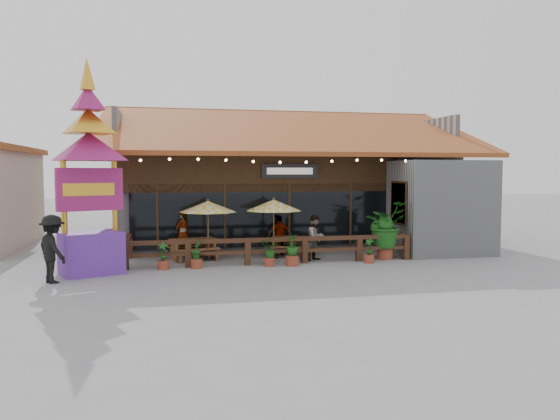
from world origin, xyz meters
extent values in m
plane|color=gray|center=(0.00, 0.00, 0.00)|extent=(100.00, 100.00, 0.00)
cube|color=#A0A1A5|center=(0.00, 7.00, 2.00)|extent=(14.00, 10.00, 4.00)
cube|color=#3B2713|center=(-1.50, 1.92, 3.20)|extent=(11.00, 0.16, 1.60)
cube|color=black|center=(-1.50, 1.90, 1.50)|extent=(10.00, 0.12, 2.40)
cube|color=#FFBA72|center=(-1.50, 2.10, 1.50)|extent=(9.80, 0.05, 2.20)
cube|color=#A0A1A5|center=(5.25, 0.65, 1.80)|extent=(3.50, 2.70, 3.60)
cube|color=red|center=(3.44, 0.50, 2.00)|extent=(0.06, 1.20, 1.50)
cube|color=#3B2713|center=(3.43, 0.50, 2.00)|extent=(0.04, 1.34, 1.64)
cube|color=#9C4E23|center=(0.00, 3.50, 4.90)|extent=(15.50, 7.05, 2.37)
cube|color=#9C4E23|center=(0.00, 10.50, 4.90)|extent=(15.50, 7.05, 2.37)
cube|color=#9C4E23|center=(0.00, 7.00, 6.02)|extent=(15.50, 0.30, 0.12)
cube|color=#A0A1A5|center=(-7.00, 7.00, 4.70)|extent=(0.20, 9.00, 1.80)
cube|color=#A0A1A5|center=(7.00, 7.00, 4.70)|extent=(0.20, 9.00, 1.80)
cube|color=black|center=(-0.50, 1.80, 3.20)|extent=(2.20, 0.10, 0.55)
cube|color=silver|center=(-0.50, 1.74, 3.20)|extent=(1.80, 0.02, 0.25)
cube|color=#3B2713|center=(-5.50, 1.86, 1.50)|extent=(0.08, 0.08, 2.40)
cube|color=#3B2713|center=(-3.00, 1.86, 1.50)|extent=(0.08, 0.08, 2.40)
cube|color=#3B2713|center=(-0.50, 1.86, 1.50)|extent=(0.08, 0.08, 2.40)
cube|color=#3B2713|center=(2.00, 1.86, 1.50)|extent=(0.08, 0.08, 2.40)
sphere|color=#F3D185|center=(-6.00, 0.08, 3.55)|extent=(0.09, 0.09, 0.09)
sphere|color=#F3D185|center=(-5.05, 0.08, 3.59)|extent=(0.09, 0.09, 0.09)
sphere|color=#F3D185|center=(-4.10, 0.08, 3.60)|extent=(0.09, 0.09, 0.09)
sphere|color=#F3D185|center=(-3.15, 0.08, 3.57)|extent=(0.09, 0.09, 0.09)
sphere|color=#F3D185|center=(-2.20, 0.08, 3.53)|extent=(0.09, 0.09, 0.09)
sphere|color=#F3D185|center=(-1.25, 0.08, 3.50)|extent=(0.09, 0.09, 0.09)
sphere|color=#F3D185|center=(-0.30, 0.08, 3.51)|extent=(0.09, 0.09, 0.09)
sphere|color=#F3D185|center=(0.65, 0.08, 3.55)|extent=(0.09, 0.09, 0.09)
sphere|color=#F3D185|center=(1.60, 0.08, 3.59)|extent=(0.09, 0.09, 0.09)
sphere|color=#F3D185|center=(2.55, 0.08, 3.60)|extent=(0.09, 0.09, 0.09)
sphere|color=#F3D185|center=(3.50, 0.08, 3.57)|extent=(0.09, 0.09, 0.09)
cube|color=#452918|center=(-6.50, -0.50, 0.45)|extent=(0.20, 0.20, 0.90)
cube|color=#452918|center=(-4.50, -0.50, 0.45)|extent=(0.20, 0.20, 0.90)
cube|color=#452918|center=(-2.50, -0.50, 0.45)|extent=(0.20, 0.20, 0.90)
cube|color=#452918|center=(-0.50, -0.50, 0.45)|extent=(0.20, 0.20, 0.90)
cube|color=#452918|center=(1.50, -0.50, 0.45)|extent=(0.20, 0.20, 0.90)
cube|color=#452918|center=(3.30, -0.50, 0.45)|extent=(0.20, 0.20, 0.90)
cube|color=#452918|center=(-1.60, -0.50, 0.85)|extent=(9.80, 0.16, 0.14)
cube|color=#452918|center=(-1.60, -0.50, 0.45)|extent=(9.80, 0.12, 0.12)
cube|color=#452918|center=(-6.50, 0.75, 0.85)|extent=(0.16, 2.50, 0.14)
cube|color=#452918|center=(-6.50, 1.90, 0.45)|extent=(0.20, 0.20, 0.90)
cylinder|color=brown|center=(-3.72, 0.88, 1.03)|extent=(0.05, 0.05, 2.07)
cone|color=yellow|center=(-3.72, 0.88, 1.93)|extent=(2.43, 2.43, 0.40)
sphere|color=brown|center=(-3.72, 0.88, 2.16)|extent=(0.09, 0.09, 0.09)
cylinder|color=black|center=(-3.72, 0.88, 0.03)|extent=(0.40, 0.40, 0.05)
cylinder|color=brown|center=(-1.34, 0.75, 1.05)|extent=(0.05, 0.05, 2.09)
cone|color=yellow|center=(-1.34, 0.75, 1.96)|extent=(2.52, 2.52, 0.41)
sphere|color=brown|center=(-1.34, 0.75, 2.18)|extent=(0.09, 0.09, 0.09)
cylinder|color=black|center=(-1.34, 0.75, 0.03)|extent=(0.40, 0.40, 0.05)
cube|color=brown|center=(-4.24, 1.03, 0.74)|extent=(1.73, 1.12, 0.06)
cube|color=brown|center=(-4.92, 0.85, 0.37)|extent=(0.25, 0.70, 0.74)
cube|color=brown|center=(-3.56, 1.20, 0.37)|extent=(0.25, 0.70, 0.74)
cube|color=brown|center=(-4.10, 0.49, 0.44)|extent=(1.62, 0.66, 0.05)
cube|color=brown|center=(-4.37, 1.56, 0.44)|extent=(1.62, 0.66, 0.05)
cube|color=brown|center=(-0.56, 0.97, 0.72)|extent=(1.71, 1.31, 0.06)
cube|color=brown|center=(-1.17, 1.25, 0.36)|extent=(0.35, 0.65, 0.72)
cube|color=brown|center=(0.06, 0.69, 0.36)|extent=(0.35, 0.65, 0.72)
cube|color=brown|center=(-0.78, 0.49, 0.43)|extent=(1.53, 0.89, 0.05)
cube|color=brown|center=(-0.33, 1.46, 0.43)|extent=(1.53, 0.89, 0.05)
cube|color=#5E2A9C|center=(-7.49, -1.06, 0.66)|extent=(2.12, 1.87, 1.32)
cube|color=#951B5F|center=(-7.49, -1.06, 2.63)|extent=(1.94, 0.98, 1.32)
cube|color=gold|center=(-7.49, -1.21, 2.63)|extent=(1.44, 0.60, 0.38)
cylinder|color=gold|center=(-8.26, -1.06, 2.41)|extent=(0.18, 0.18, 2.19)
cylinder|color=gold|center=(-6.72, -1.06, 2.41)|extent=(0.18, 0.18, 2.19)
pyramid|color=#951B5F|center=(-7.49, -1.06, 4.39)|extent=(3.42, 3.42, 0.88)
pyramid|color=gold|center=(-7.49, -1.06, 5.10)|extent=(2.42, 2.42, 0.77)
pyramid|color=#951B5F|center=(-7.49, -1.06, 5.81)|extent=(1.57, 1.57, 0.77)
pyramid|color=gold|center=(-7.49, -1.06, 6.64)|extent=(0.71, 0.71, 0.99)
cylinder|color=brown|center=(2.58, -0.26, 0.21)|extent=(0.57, 0.57, 0.42)
imported|color=#1D5819|center=(2.58, -0.26, 1.27)|extent=(1.97, 1.88, 1.71)
sphere|color=#1D5819|center=(2.72, -0.35, 0.95)|extent=(0.57, 0.57, 0.57)
sphere|color=#1D5819|center=(2.47, -0.13, 1.14)|extent=(0.49, 0.49, 0.49)
imported|color=#3B2713|center=(-4.59, 1.61, 0.87)|extent=(0.76, 0.73, 1.75)
imported|color=#3B2713|center=(0.03, -0.02, 0.81)|extent=(1.00, 0.95, 1.63)
imported|color=#3B2713|center=(-0.94, 1.53, 0.76)|extent=(0.91, 0.43, 1.51)
imported|color=black|center=(-8.39, -2.25, 0.98)|extent=(1.31, 1.46, 1.96)
cylinder|color=brown|center=(-5.31, -0.75, 0.15)|extent=(0.36, 0.36, 0.29)
imported|color=#1D5819|center=(-5.31, -0.75, 0.59)|extent=(0.33, 0.23, 0.60)
cylinder|color=brown|center=(-4.24, -0.75, 0.15)|extent=(0.38, 0.38, 0.31)
imported|color=#1D5819|center=(-4.24, -0.75, 0.62)|extent=(0.38, 0.42, 0.63)
cylinder|color=brown|center=(-1.83, -0.88, 0.15)|extent=(0.36, 0.36, 0.29)
imported|color=#1D5819|center=(-1.83, -0.88, 0.59)|extent=(0.61, 0.55, 0.60)
cylinder|color=brown|center=(-1.05, -0.94, 0.17)|extent=(0.43, 0.43, 0.35)
imported|color=#1D5819|center=(-1.05, -0.94, 0.71)|extent=(0.57, 0.57, 0.72)
cylinder|color=brown|center=(1.71, -0.94, 0.14)|extent=(0.35, 0.35, 0.28)
imported|color=#1D5819|center=(1.71, -0.94, 0.57)|extent=(0.36, 0.37, 0.58)
camera|label=1|loc=(-5.31, -18.67, 3.17)|focal=35.00mm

